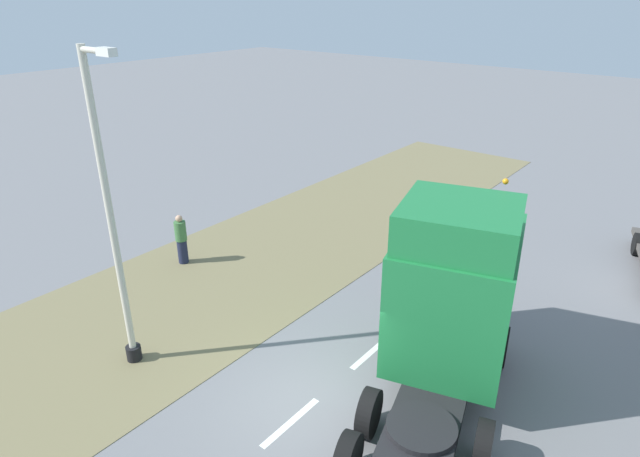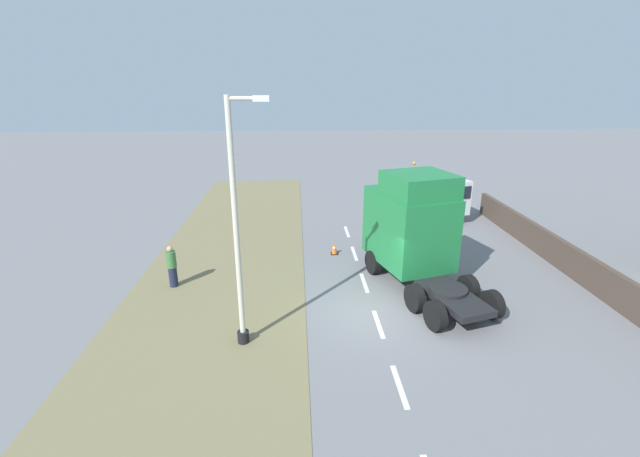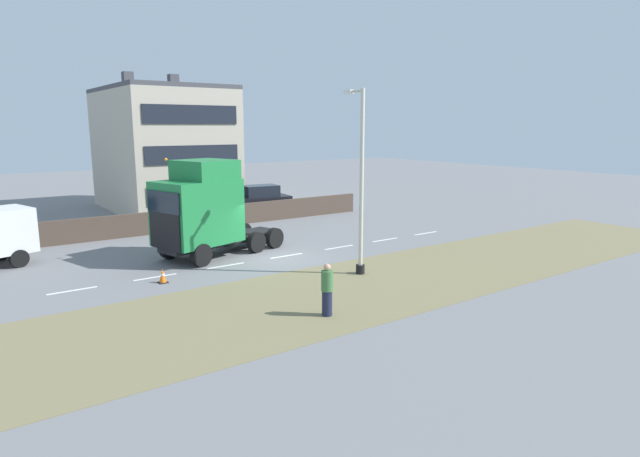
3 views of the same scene
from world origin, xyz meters
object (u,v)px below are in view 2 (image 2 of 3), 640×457
Objects in this scene: flatbed_truck at (442,198)px; lamp_post at (239,241)px; traffic_cone_lead at (334,248)px; lorry_cab at (413,228)px; pedestrian at (172,267)px.

lamp_post reaches higher than flatbed_truck.
flatbed_truck is 16.26m from lamp_post.
traffic_cone_lead is at bearing 20.32° from flatbed_truck.
traffic_cone_lead is at bearing 118.01° from lorry_cab.
lamp_post is at bearing -115.78° from traffic_cone_lead.
lorry_cab reaches higher than pedestrian.
flatbed_truck is (3.96, 8.07, -0.96)m from lorry_cab.
lorry_cab reaches higher than flatbed_truck.
pedestrian is (-3.36, 4.16, -2.62)m from lamp_post.
flatbed_truck is 3.14× the size of pedestrian.
lorry_cab is 3.87× the size of pedestrian.
lamp_post is 8.69m from traffic_cone_lead.
pedestrian is at bearing 164.53° from lorry_cab.
lorry_cab is 4.66m from traffic_cone_lead.
flatbed_truck reaches higher than traffic_cone_lead.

